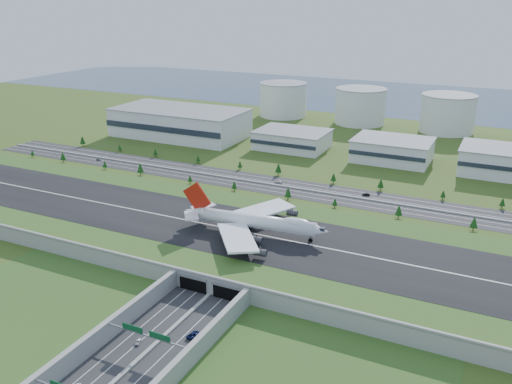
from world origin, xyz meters
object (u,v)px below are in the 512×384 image
at_px(boeing_747, 254,221).
at_px(fuel_tank_a, 283,100).
at_px(car_2, 193,335).
at_px(car_5, 366,194).
at_px(car_0, 138,342).
at_px(car_4, 99,159).
at_px(car_7, 278,182).

bearing_deg(boeing_747, fuel_tank_a, 104.88).
height_order(boeing_747, car_2, boeing_747).
xyz_separation_m(fuel_tank_a, car_5, (148.16, -207.98, -16.57)).
distance_m(boeing_747, car_0, 94.20).
distance_m(car_2, car_4, 257.18).
distance_m(fuel_tank_a, car_2, 410.98).
xyz_separation_m(boeing_747, car_5, (31.56, 101.25, -13.92)).
relative_size(fuel_tank_a, car_7, 9.07).
relative_size(car_0, car_4, 1.10).
bearing_deg(car_7, car_5, 107.92).
relative_size(car_5, car_7, 0.89).
xyz_separation_m(car_2, car_5, (18.22, 181.57, -0.02)).
distance_m(car_0, car_2, 20.83).
relative_size(car_2, car_4, 1.56).
height_order(fuel_tank_a, car_5, fuel_tank_a).
height_order(boeing_747, car_5, boeing_747).
height_order(car_0, car_7, car_7).
xyz_separation_m(car_0, car_2, (16.45, 12.78, 0.12)).
relative_size(fuel_tank_a, boeing_747, 0.64).
bearing_deg(boeing_747, car_7, 101.06).
xyz_separation_m(fuel_tank_a, car_0, (113.50, -402.33, -16.66)).
bearing_deg(car_4, car_7, -93.25).
xyz_separation_m(fuel_tank_a, car_7, (86.49, -209.77, -16.58)).
xyz_separation_m(car_5, car_7, (-61.68, -1.79, -0.01)).
distance_m(fuel_tank_a, car_4, 230.46).
distance_m(car_5, car_7, 61.70).
bearing_deg(car_7, car_2, 29.85).
distance_m(car_4, car_7, 150.96).
relative_size(fuel_tank_a, car_4, 12.98).
relative_size(car_2, car_7, 1.09).
distance_m(car_0, car_7, 194.44).
height_order(boeing_747, car_0, boeing_747).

